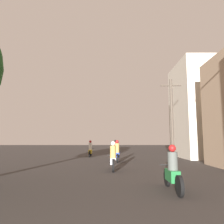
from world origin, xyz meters
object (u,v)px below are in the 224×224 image
(motorcycle_green, at_px, (173,172))
(motorcycle_yellow, at_px, (91,150))
(motorcycle_blue, at_px, (118,153))
(building_right_far, at_px, (201,110))
(motorcycle_silver, at_px, (114,159))
(utility_pole_far, at_px, (173,117))
(motorcycle_white, at_px, (116,148))

(motorcycle_green, relative_size, motorcycle_yellow, 1.07)
(motorcycle_blue, height_order, building_right_far, building_right_far)
(motorcycle_green, xyz_separation_m, building_right_far, (6.32, 12.91, 3.76))
(motorcycle_green, xyz_separation_m, motorcycle_yellow, (-4.03, 13.70, 0.02))
(motorcycle_silver, distance_m, building_right_far, 12.23)
(motorcycle_green, height_order, utility_pole_far, utility_pole_far)
(building_right_far, bearing_deg, motorcycle_yellow, 175.62)
(motorcycle_silver, height_order, utility_pole_far, utility_pole_far)
(motorcycle_blue, distance_m, motorcycle_white, 8.19)
(motorcycle_yellow, bearing_deg, motorcycle_silver, -74.22)
(motorcycle_silver, xyz_separation_m, utility_pole_far, (4.48, 4.48, 2.67))
(building_right_far, height_order, utility_pole_far, building_right_far)
(building_right_far, bearing_deg, motorcycle_white, 151.27)
(motorcycle_silver, distance_m, motorcycle_blue, 4.40)
(motorcycle_white, xyz_separation_m, building_right_far, (7.92, -4.34, 3.73))
(motorcycle_blue, bearing_deg, utility_pole_far, 8.40)
(motorcycle_blue, xyz_separation_m, building_right_far, (7.91, 3.85, 3.72))
(motorcycle_white, height_order, building_right_far, building_right_far)
(motorcycle_blue, xyz_separation_m, motorcycle_yellow, (-2.44, 4.64, -0.02))
(motorcycle_silver, height_order, motorcycle_yellow, motorcycle_silver)
(motorcycle_silver, xyz_separation_m, building_right_far, (8.23, 8.23, 3.74))
(motorcycle_blue, height_order, utility_pole_far, utility_pole_far)
(motorcycle_yellow, bearing_deg, building_right_far, -1.81)
(motorcycle_green, bearing_deg, motorcycle_white, 86.02)
(motorcycle_green, relative_size, motorcycle_silver, 1.07)
(utility_pole_far, bearing_deg, motorcycle_white, 117.28)
(utility_pole_far, bearing_deg, motorcycle_green, -105.68)
(motorcycle_green, distance_m, building_right_far, 14.86)
(motorcycle_green, distance_m, motorcycle_white, 17.33)
(building_right_far, distance_m, utility_pole_far, 5.41)
(motorcycle_yellow, relative_size, utility_pole_far, 0.31)
(motorcycle_yellow, distance_m, motorcycle_white, 4.30)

